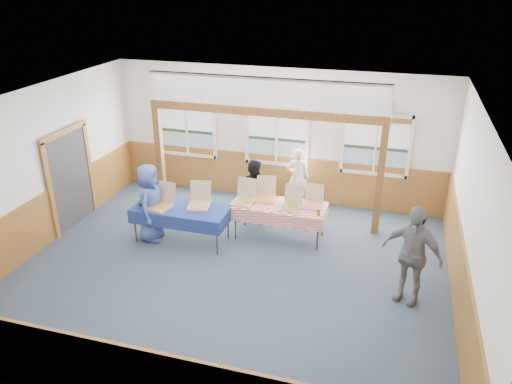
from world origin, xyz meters
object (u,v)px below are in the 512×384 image
Objects in this scene: table_left at (181,210)px; person_grey at (412,254)px; man_blue at (150,203)px; woman_black at (253,190)px; woman_white at (298,178)px; table_right at (280,207)px.

table_left is 4.60m from person_grey.
table_left is 0.66m from man_blue.
table_left is 1.76m from woman_black.
person_grey reaches higher than woman_white.
woman_white is at bearing -120.36° from woman_black.
table_left is 1.30× the size of man_blue.
table_left is 1.49× the size of woman_black.
person_grey is (5.17, -0.70, 0.06)m from man_blue.
person_grey is at bearing 121.54° from woman_white.
woman_white is 0.89× the size of man_blue.
table_left and table_right have the same top height.
person_grey is at bearing 158.19° from woman_black.
woman_black is at bearing 24.99° from table_left.
person_grey is (3.38, -2.13, 0.16)m from woman_black.
man_blue is (-2.60, -2.37, 0.09)m from woman_white.
woman_white is at bearing -56.42° from man_blue.
woman_white is 1.02× the size of woman_black.
woman_black is 4.00m from person_grey.
woman_white is at bearing 111.41° from table_right.
woman_white reaches higher than woman_black.
table_right is at bearing -4.61° from table_left.
woman_white is 1.24m from woman_black.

